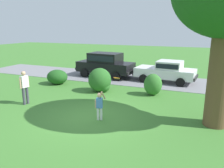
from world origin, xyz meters
The scene contains 10 objects.
ground_plane centered at (0.00, 0.00, 0.00)m, with size 80.00×80.00×0.00m, color #3D752D.
driveway_strip centered at (0.00, 7.89, 0.01)m, with size 28.00×4.40×0.02m, color slate.
shrub_near_tree centered at (-4.99, 4.50, 0.49)m, with size 1.46×1.43×1.01m.
shrub_centre_left centered at (-1.35, 3.86, 0.68)m, with size 1.41×1.41×1.47m.
shrub_centre centered at (1.81, 4.38, 0.63)m, with size 1.06×0.97×1.27m.
parked_sedan centered at (1.99, 7.95, 0.85)m, with size 4.54×2.37×1.56m.
parked_suv centered at (-2.84, 7.91, 1.08)m, with size 4.84×2.40×1.92m.
child_thrower centered at (0.52, -0.13, 0.72)m, with size 0.40×0.35×1.29m.
frisbee centered at (0.96, 0.71, 1.71)m, with size 0.28×0.27×0.14m.
adult_onlooker centered at (-3.90, 0.25, 0.98)m, with size 0.30×0.52×1.74m.
Camera 1 is at (4.42, -8.15, 3.86)m, focal length 35.65 mm.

